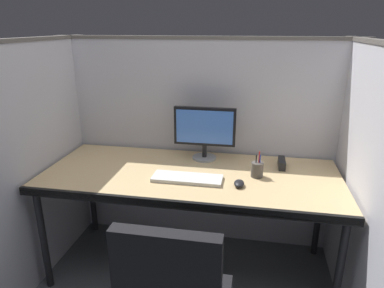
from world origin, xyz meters
The scene contains 9 objects.
cubicle_partition_rear centered at (0.00, 0.74, 0.79)m, with size 2.21×0.06×1.57m.
cubicle_partition_left centered at (-0.99, 0.20, 0.79)m, with size 0.06×1.41×1.57m.
cubicle_partition_right centered at (0.99, 0.20, 0.79)m, with size 0.06×1.41×1.57m.
desk centered at (0.00, 0.29, 0.69)m, with size 1.90×0.80×0.74m.
monitor_center centered at (0.05, 0.56, 0.96)m, with size 0.43×0.17×0.37m.
keyboard_main centered at (0.00, 0.19, 0.75)m, with size 0.43×0.15×0.02m, color silver.
computer_mouse centered at (0.32, 0.16, 0.76)m, with size 0.06×0.10×0.04m.
red_stapler centered at (0.58, 0.50, 0.77)m, with size 0.04×0.15×0.06m, color black.
pen_cup centered at (0.42, 0.32, 0.79)m, with size 0.08×0.08×0.17m.
Camera 1 is at (0.38, -1.71, 1.64)m, focal length 32.32 mm.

